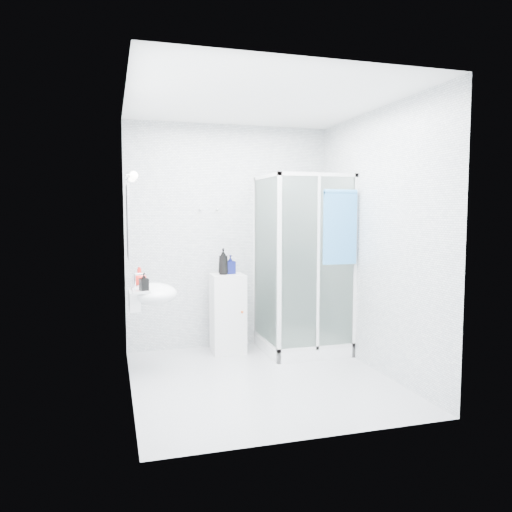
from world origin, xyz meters
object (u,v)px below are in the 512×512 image
object	(u,v)px
hand_towel	(340,225)
wall_basin	(151,294)
shampoo_bottle_a	(223,261)
shampoo_bottle_b	(230,264)
soap_dispenser_orange	(139,276)
storage_cabinet	(228,313)
shower_enclosure	(298,314)
soap_dispenser_black	(144,282)

from	to	relation	value
hand_towel	wall_basin	bearing A→B (deg)	177.52
shampoo_bottle_a	shampoo_bottle_b	bearing A→B (deg)	25.11
hand_towel	soap_dispenser_orange	distance (m)	2.13
storage_cabinet	hand_towel	distance (m)	1.60
storage_cabinet	shampoo_bottle_b	world-z (taller)	shampoo_bottle_b
shower_enclosure	wall_basin	distance (m)	1.72
storage_cabinet	soap_dispenser_black	distance (m)	1.32
soap_dispenser_orange	soap_dispenser_black	size ratio (longest dim) A/B	1.11
hand_towel	shampoo_bottle_a	distance (m)	1.35
shower_enclosure	shampoo_bottle_a	xyz separation A→B (m)	(-0.81, 0.25, 0.59)
soap_dispenser_orange	soap_dispenser_black	world-z (taller)	soap_dispenser_orange
wall_basin	soap_dispenser_orange	bearing A→B (deg)	120.16
shampoo_bottle_b	soap_dispenser_black	size ratio (longest dim) A/B	1.29
shower_enclosure	soap_dispenser_orange	size ratio (longest dim) A/B	10.89
soap_dispenser_orange	soap_dispenser_black	distance (m)	0.34
wall_basin	shampoo_bottle_b	size ratio (longest dim) A/B	2.63
hand_towel	soap_dispenser_orange	xyz separation A→B (m)	(-2.06, 0.25, -0.50)
shampoo_bottle_a	hand_towel	bearing A→B (deg)	-30.15
soap_dispenser_black	shampoo_bottle_b	bearing A→B (deg)	37.90
shower_enclosure	shampoo_bottle_b	size ratio (longest dim) A/B	9.38
shower_enclosure	soap_dispenser_black	distance (m)	1.87
shampoo_bottle_a	soap_dispenser_orange	xyz separation A→B (m)	(-0.94, -0.40, -0.08)
hand_towel	shampoo_bottle_b	xyz separation A→B (m)	(-1.02, 0.69, -0.45)
shampoo_bottle_b	storage_cabinet	bearing A→B (deg)	-137.22
shower_enclosure	storage_cabinet	distance (m)	0.80
shampoo_bottle_b	soap_dispenser_orange	size ratio (longest dim) A/B	1.16
storage_cabinet	soap_dispenser_black	xyz separation A→B (m)	(-0.97, -0.75, 0.50)
wall_basin	storage_cabinet	xyz separation A→B (m)	(0.90, 0.57, -0.35)
hand_towel	storage_cabinet	bearing A→B (deg)	148.47
shower_enclosure	hand_towel	world-z (taller)	shower_enclosure
storage_cabinet	hand_towel	world-z (taller)	hand_towel
shampoo_bottle_a	soap_dispenser_orange	distance (m)	1.03
shower_enclosure	shampoo_bottle_b	bearing A→B (deg)	157.98
hand_towel	soap_dispenser_black	world-z (taller)	hand_towel
soap_dispenser_orange	shower_enclosure	bearing A→B (deg)	5.05
shampoo_bottle_b	soap_dispenser_black	distance (m)	1.28
storage_cabinet	shampoo_bottle_a	bearing A→B (deg)	-172.69
hand_towel	soap_dispenser_orange	bearing A→B (deg)	173.16
shower_enclosure	shampoo_bottle_a	size ratio (longest dim) A/B	6.80
wall_basin	shampoo_bottle_b	xyz separation A→B (m)	(0.94, 0.61, 0.20)
shampoo_bottle_a	shampoo_bottle_b	size ratio (longest dim) A/B	1.38
hand_towel	shampoo_bottle_a	size ratio (longest dim) A/B	2.67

